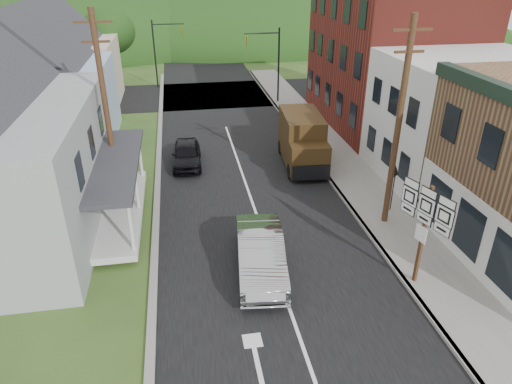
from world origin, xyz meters
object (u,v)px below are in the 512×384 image
silver_sedan (261,254)px  dark_sedan (187,154)px  delivery_van (302,141)px  warning_sign (394,181)px  route_sign_cluster (424,222)px

silver_sedan → dark_sedan: bearing=108.5°
silver_sedan → delivery_van: delivery_van is taller
warning_sign → dark_sedan: bearing=134.3°
dark_sedan → delivery_van: size_ratio=0.75×
warning_sign → delivery_van: bearing=105.5°
silver_sedan → warning_sign: 7.76m
silver_sedan → warning_sign: (6.87, 3.50, 0.81)m
dark_sedan → warning_sign: 11.79m
route_sign_cluster → warning_sign: (1.45, 5.21, -1.04)m
warning_sign → silver_sedan: bearing=-160.6°
route_sign_cluster → warning_sign: bearing=57.0°
dark_sedan → route_sign_cluster: route_sign_cluster is taller
delivery_van → route_sign_cluster: 11.55m
delivery_van → warning_sign: bearing=-62.3°
delivery_van → warning_sign: delivery_van is taller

